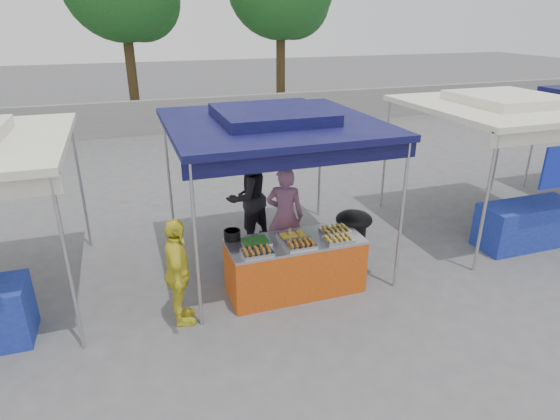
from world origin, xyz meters
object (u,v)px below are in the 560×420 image
object	(u,v)px
vendor_table	(295,265)
customer_person	(178,273)
wok_burner	(353,234)
vendor_woman	(285,216)
cooking_pot	(232,235)
helper_man	(247,197)

from	to	relation	value
vendor_table	customer_person	bearing A→B (deg)	-171.85
wok_burner	customer_person	distance (m)	2.96
wok_burner	vendor_woman	world-z (taller)	vendor_woman
cooking_pot	vendor_woman	distance (m)	1.18
wok_burner	cooking_pot	bearing A→B (deg)	176.33
vendor_woman	wok_burner	bearing A→B (deg)	176.75
cooking_pot	customer_person	bearing A→B (deg)	-146.72
vendor_table	customer_person	xyz separation A→B (m)	(-1.74, -0.25, 0.34)
vendor_woman	helper_man	bearing A→B (deg)	-39.85
cooking_pot	wok_burner	world-z (taller)	wok_burner
vendor_woman	customer_person	bearing A→B (deg)	56.24
vendor_table	vendor_woman	distance (m)	1.01
cooking_pot	helper_man	bearing A→B (deg)	67.15
vendor_table	helper_man	bearing A→B (deg)	98.13
wok_burner	vendor_woman	bearing A→B (deg)	146.62
wok_burner	vendor_woman	xyz separation A→B (m)	(-0.99, 0.53, 0.25)
wok_burner	customer_person	world-z (taller)	customer_person
wok_burner	helper_man	world-z (taller)	helper_man
cooking_pot	wok_burner	distance (m)	2.05
vendor_table	customer_person	size ratio (longest dim) A/B	1.31
cooking_pot	helper_man	world-z (taller)	helper_man
vendor_table	vendor_woman	xyz separation A→B (m)	(0.16, 0.91, 0.42)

